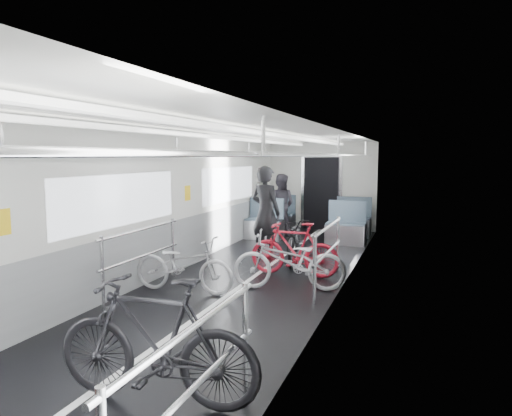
{
  "coord_description": "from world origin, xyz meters",
  "views": [
    {
      "loc": [
        2.61,
        -5.49,
        2.04
      ],
      "look_at": [
        0.0,
        1.68,
        1.16
      ],
      "focal_mm": 32.0,
      "sensor_mm": 36.0,
      "label": 1
    }
  ],
  "objects": [
    {
      "name": "bike_right_mid",
      "position": [
        0.77,
        1.05,
        0.45
      ],
      "size": [
        1.8,
        0.99,
        0.9
      ],
      "primitive_type": "imported",
      "rotation": [
        0.0,
        0.0,
        -1.33
      ],
      "color": "silver",
      "rests_on": "floor"
    },
    {
      "name": "person_seated",
      "position": [
        -0.79,
        5.68,
        0.79
      ],
      "size": [
        0.79,
        0.62,
        1.58
      ],
      "primitive_type": "imported",
      "rotation": [
        0.0,
        0.0,
        3.11
      ],
      "color": "#2F2C34",
      "rests_on": "floor"
    },
    {
      "name": "bike_aisle",
      "position": [
        0.37,
        2.87,
        0.45
      ],
      "size": [
        0.85,
        1.77,
        0.89
      ],
      "primitive_type": "imported",
      "rotation": [
        0.0,
        0.0,
        0.16
      ],
      "color": "black",
      "rests_on": "floor"
    },
    {
      "name": "car_shell",
      "position": [
        0.0,
        1.78,
        1.13
      ],
      "size": [
        3.02,
        14.01,
        2.41
      ],
      "color": "black",
      "rests_on": "ground"
    },
    {
      "name": "bike_right_near",
      "position": [
        0.62,
        -2.42,
        0.54
      ],
      "size": [
        1.83,
        0.66,
        1.08
      ],
      "primitive_type": "imported",
      "rotation": [
        0.0,
        0.0,
        -1.48
      ],
      "color": "black",
      "rests_on": "floor"
    },
    {
      "name": "bike_left_far",
      "position": [
        -0.69,
        0.4,
        0.42
      ],
      "size": [
        1.61,
        0.61,
        0.84
      ],
      "primitive_type": "imported",
      "rotation": [
        0.0,
        0.0,
        1.6
      ],
      "color": "#B1B2B6",
      "rests_on": "floor"
    },
    {
      "name": "bike_right_far",
      "position": [
        0.62,
        1.87,
        0.46
      ],
      "size": [
        1.55,
        0.44,
        0.93
      ],
      "primitive_type": "imported",
      "rotation": [
        0.0,
        0.0,
        -1.58
      ],
      "color": "#B41627",
      "rests_on": "floor"
    },
    {
      "name": "person_standing",
      "position": [
        -0.27,
        2.97,
        0.92
      ],
      "size": [
        0.78,
        0.64,
        1.84
      ],
      "primitive_type": "imported",
      "rotation": [
        0.0,
        0.0,
        2.8
      ],
      "color": "black",
      "rests_on": "floor"
    }
  ]
}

